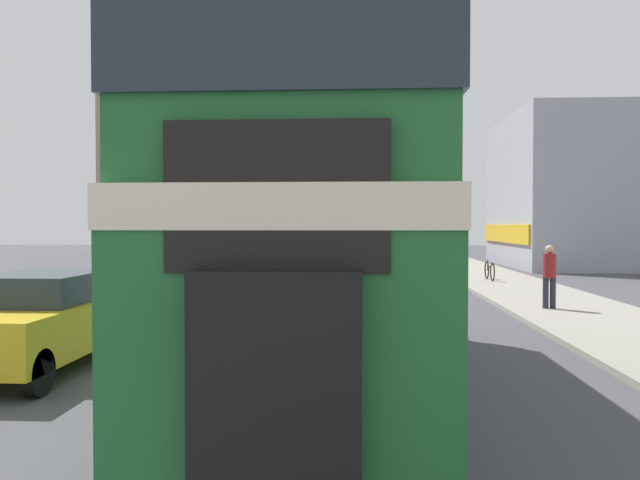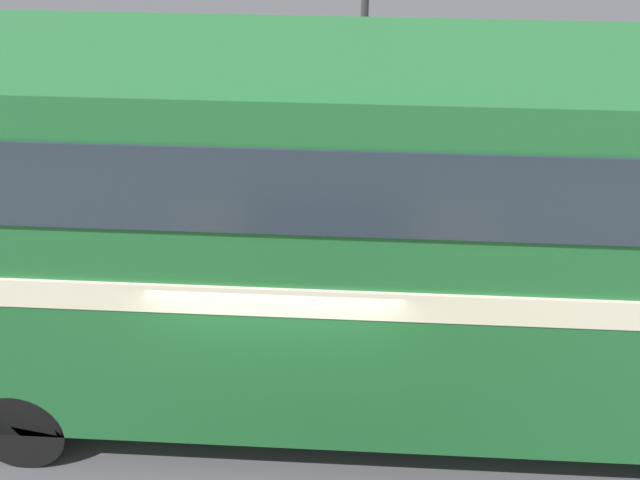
# 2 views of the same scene
# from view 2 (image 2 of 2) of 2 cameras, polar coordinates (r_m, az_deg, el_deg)

# --- Properties ---
(ground_plane) EXTENTS (120.00, 120.00, 0.00)m
(ground_plane) POSITION_cam_2_polar(r_m,az_deg,el_deg) (10.66, -2.22, -12.62)
(ground_plane) COLOR #47474C
(sidewalk_right) EXTENTS (3.50, 120.00, 0.12)m
(sidewalk_right) POSITION_cam_2_polar(r_m,az_deg,el_deg) (16.17, 0.12, 4.26)
(sidewalk_right) COLOR gray
(sidewalk_right) RESTS_ON ground_plane
(double_decker_bus) EXTENTS (2.54, 9.94, 4.46)m
(double_decker_bus) POSITION_cam_2_polar(r_m,az_deg,el_deg) (9.52, 4.33, 1.26)
(double_decker_bus) COLOR #1E602D
(double_decker_bus) RESTS_ON ground_plane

